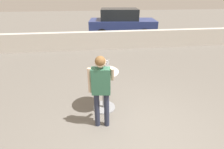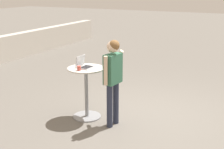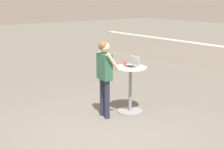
# 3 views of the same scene
# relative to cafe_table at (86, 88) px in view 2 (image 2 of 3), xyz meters

# --- Properties ---
(ground_plane) EXTENTS (50.00, 50.00, 0.00)m
(ground_plane) POSITION_rel_cafe_table_xyz_m (0.57, -1.09, -0.61)
(ground_plane) COLOR slate
(cafe_table) EXTENTS (0.71, 0.71, 1.02)m
(cafe_table) POSITION_rel_cafe_table_xyz_m (0.00, 0.00, 0.00)
(cafe_table) COLOR gray
(cafe_table) RESTS_ON ground_plane
(laptop) EXTENTS (0.30, 0.27, 0.23)m
(laptop) POSITION_rel_cafe_table_xyz_m (0.00, 0.04, 0.46)
(laptop) COLOR #B7BABF
(laptop) RESTS_ON cafe_table
(coffee_mug) EXTENTS (0.10, 0.07, 0.09)m
(coffee_mug) POSITION_rel_cafe_table_xyz_m (-0.21, 0.02, 0.45)
(coffee_mug) COLOR #C14C42
(coffee_mug) RESTS_ON cafe_table
(standing_person) EXTENTS (0.54, 0.33, 1.63)m
(standing_person) POSITION_rel_cafe_table_xyz_m (-0.10, -0.63, 0.41)
(standing_person) COLOR #282D42
(standing_person) RESTS_ON ground_plane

